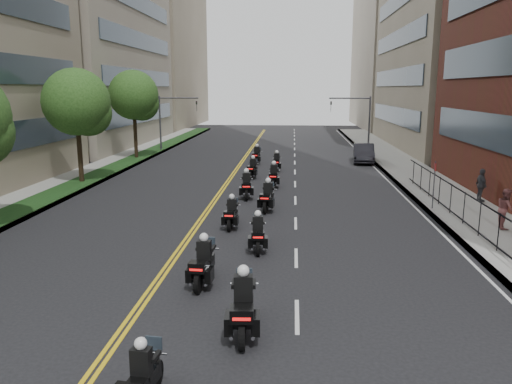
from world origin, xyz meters
TOP-DOWN VIEW (x-y plane):
  - sidewalk_right at (12.00, 25.00)m, footprint 4.00×90.00m
  - sidewalk_left at (-12.00, 25.00)m, footprint 4.00×90.00m
  - grass_strip at (-11.20, 25.00)m, footprint 2.00×90.00m
  - building_right_tan at (21.48, 48.00)m, footprint 15.11×28.00m
  - building_right_far at (21.50, 78.00)m, footprint 15.00×28.00m
  - building_left_far at (-22.00, 78.00)m, footprint 16.00×28.00m
  - iron_fence at (11.00, 12.00)m, footprint 0.05×28.00m
  - street_trees at (-11.05, 18.61)m, footprint 4.40×38.40m
  - traffic_signal_right at (9.54, 42.00)m, footprint 4.09×0.20m
  - traffic_signal_left at (-9.54, 42.00)m, footprint 4.09×0.20m
  - motorcycle_0 at (0.04, 0.55)m, footprint 0.60×2.06m
  - motorcycle_1 at (1.78, 3.84)m, footprint 0.63×2.53m
  - motorcycle_2 at (0.14, 7.13)m, footprint 0.59×2.34m
  - motorcycle_3 at (1.67, 10.81)m, footprint 0.57×2.19m
  - motorcycle_4 at (0.23, 14.01)m, footprint 0.50×2.14m
  - motorcycle_5 at (1.72, 17.41)m, footprint 0.69×2.37m
  - motorcycle_6 at (0.33, 20.41)m, footprint 0.63×2.38m
  - motorcycle_7 at (1.80, 23.91)m, footprint 0.54×2.33m
  - motorcycle_8 at (0.15, 27.15)m, footprint 0.64×2.20m
  - motorcycle_9 at (1.76, 30.39)m, footprint 0.51×2.19m
  - motorcycle_10 at (-0.05, 33.95)m, footprint 0.64×2.32m
  - parked_sedan at (9.18, 35.62)m, footprint 2.18×5.05m
  - pedestrian_b at (12.58, 14.29)m, footprint 0.80×0.97m
  - pedestrian_c at (13.50, 19.85)m, footprint 0.56×1.12m

SIDE VIEW (x-z plane):
  - sidewalk_right at x=12.00m, z-range 0.00..0.15m
  - sidewalk_left at x=-12.00m, z-range 0.00..0.15m
  - grass_strip at x=-11.20m, z-range 0.15..0.19m
  - motorcycle_0 at x=0.04m, z-range -0.16..1.36m
  - motorcycle_4 at x=0.23m, z-range -0.17..1.41m
  - motorcycle_3 at x=1.67m, z-range -0.17..1.45m
  - motorcycle_9 at x=1.76m, z-range -0.17..1.45m
  - motorcycle_8 at x=0.15m, z-range -0.17..1.46m
  - motorcycle_10 at x=-0.05m, z-range -0.18..1.53m
  - motorcycle_7 at x=1.80m, z-range -0.18..1.54m
  - motorcycle_2 at x=0.14m, z-range -0.18..1.54m
  - motorcycle_5 at x=1.72m, z-range -0.18..1.57m
  - motorcycle_6 at x=0.33m, z-range -0.18..1.57m
  - motorcycle_1 at x=1.78m, z-range -0.20..1.67m
  - parked_sedan at x=9.18m, z-range 0.00..1.62m
  - iron_fence at x=11.00m, z-range 0.15..1.65m
  - pedestrian_b at x=12.58m, z-range 0.15..1.97m
  - pedestrian_c at x=13.50m, z-range 0.15..2.00m
  - traffic_signal_right at x=9.54m, z-range 0.90..6.50m
  - traffic_signal_left at x=-9.54m, z-range 0.90..6.50m
  - street_trees at x=-11.05m, z-range 1.14..9.12m
  - building_right_far at x=21.50m, z-range 0.00..26.00m
  - building_left_far at x=-22.00m, z-range 0.00..26.00m
  - building_right_tan at x=21.48m, z-range 0.00..30.00m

